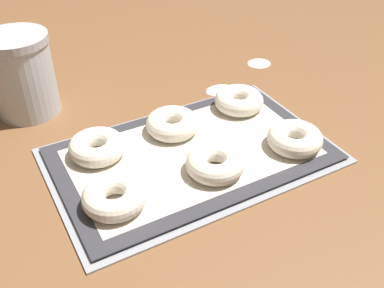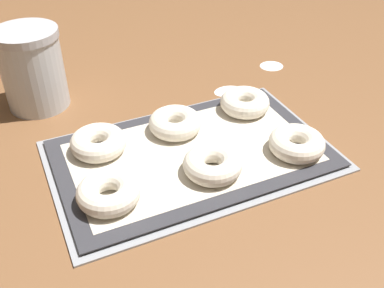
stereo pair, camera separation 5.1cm
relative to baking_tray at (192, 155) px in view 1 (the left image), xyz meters
The scene contains 12 objects.
ground_plane 0.02m from the baking_tray, 67.77° to the left, with size 2.80×2.80×0.00m, color brown.
baking_tray is the anchor object (origin of this frame).
baking_mat 0.01m from the baking_tray, 123.69° to the left, with size 0.49×0.30×0.00m.
bagel_front_left 0.19m from the baking_tray, 160.30° to the right, with size 0.10×0.10×0.04m.
bagel_front_center 0.07m from the baking_tray, 82.47° to the right, with size 0.10×0.10×0.04m.
bagel_front_right 0.19m from the baking_tray, 23.97° to the right, with size 0.10×0.10×0.04m.
bagel_back_left 0.17m from the baking_tray, 153.84° to the left, with size 0.10×0.10×0.04m.
bagel_back_center 0.08m from the baking_tray, 90.71° to the left, with size 0.10×0.10×0.04m.
bagel_back_right 0.18m from the baking_tray, 28.40° to the left, with size 0.10×0.10×0.04m.
flour_canister 0.39m from the baking_tray, 126.03° to the left, with size 0.13×0.13×0.17m.
flour_patch_near 0.42m from the baking_tray, 37.04° to the left, with size 0.06×0.06×0.00m.
flour_patch_far 0.26m from the baking_tray, 46.69° to the left, with size 0.07×0.05×0.00m.
Camera 1 is at (-0.33, -0.59, 0.51)m, focal length 42.00 mm.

